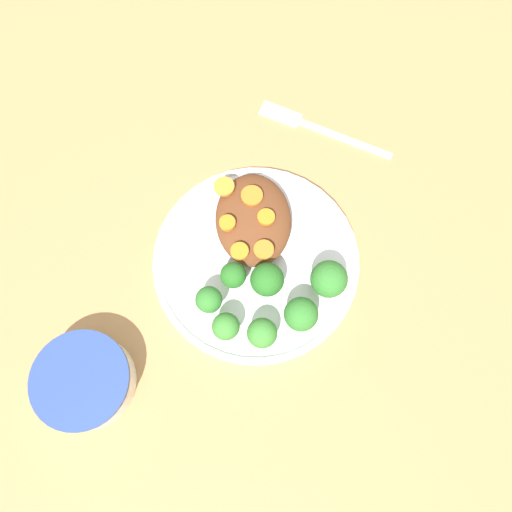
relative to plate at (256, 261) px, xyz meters
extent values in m
plane|color=tan|center=(0.00, 0.00, -0.01)|extent=(4.00, 4.00, 0.00)
cylinder|color=white|center=(0.00, 0.00, 0.00)|extent=(0.27, 0.27, 0.02)
torus|color=white|center=(0.00, 0.00, 0.01)|extent=(0.26, 0.26, 0.01)
cylinder|color=white|center=(-0.14, 0.21, 0.01)|extent=(0.11, 0.11, 0.05)
cylinder|color=#2D478C|center=(-0.14, 0.21, 0.03)|extent=(0.11, 0.11, 0.01)
cylinder|color=white|center=(-0.14, 0.21, 0.03)|extent=(0.09, 0.09, 0.01)
ellipsoid|color=brown|center=(0.05, 0.00, 0.02)|extent=(0.13, 0.10, 0.04)
cylinder|color=#759E51|center=(-0.04, -0.08, 0.02)|extent=(0.02, 0.02, 0.02)
sphere|color=#337A2D|center=(-0.04, -0.08, 0.04)|extent=(0.05, 0.05, 0.05)
cylinder|color=#7FA85B|center=(-0.08, -0.05, 0.02)|extent=(0.02, 0.02, 0.02)
sphere|color=#337A2D|center=(-0.08, -0.05, 0.04)|extent=(0.04, 0.04, 0.04)
cylinder|color=#759E51|center=(-0.06, 0.06, 0.02)|extent=(0.02, 0.02, 0.03)
sphere|color=#337A2D|center=(-0.06, 0.06, 0.04)|extent=(0.03, 0.03, 0.03)
cylinder|color=#7FA85B|center=(-0.04, -0.01, 0.02)|extent=(0.02, 0.02, 0.02)
sphere|color=#286B23|center=(-0.04, -0.01, 0.04)|extent=(0.04, 0.04, 0.04)
cylinder|color=#7FA85B|center=(-0.03, 0.03, 0.02)|extent=(0.02, 0.02, 0.02)
sphere|color=#286B23|center=(-0.03, 0.03, 0.04)|extent=(0.03, 0.03, 0.03)
cylinder|color=#759E51|center=(-0.09, 0.04, 0.02)|extent=(0.02, 0.02, 0.02)
sphere|color=#3D8433|center=(-0.09, 0.04, 0.04)|extent=(0.03, 0.03, 0.03)
cylinder|color=#7FA85B|center=(-0.10, 0.00, 0.02)|extent=(0.02, 0.02, 0.02)
sphere|color=#3D8433|center=(-0.10, 0.00, 0.04)|extent=(0.04, 0.04, 0.04)
cylinder|color=orange|center=(0.07, 0.00, 0.04)|extent=(0.03, 0.03, 0.01)
cylinder|color=orange|center=(0.00, -0.01, 0.04)|extent=(0.02, 0.02, 0.00)
cylinder|color=orange|center=(0.04, 0.03, 0.04)|extent=(0.02, 0.02, 0.01)
cylinder|color=orange|center=(0.04, -0.02, 0.04)|extent=(0.02, 0.02, 0.01)
cylinder|color=orange|center=(0.00, 0.02, 0.04)|extent=(0.02, 0.02, 0.00)
cylinder|color=orange|center=(0.09, 0.03, 0.04)|extent=(0.03, 0.03, 0.00)
cube|color=silver|center=(0.18, -0.14, -0.01)|extent=(0.08, 0.13, 0.01)
cube|color=silver|center=(0.22, -0.05, -0.01)|extent=(0.05, 0.06, 0.01)
camera|label=1|loc=(-0.20, 0.01, 0.62)|focal=35.00mm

